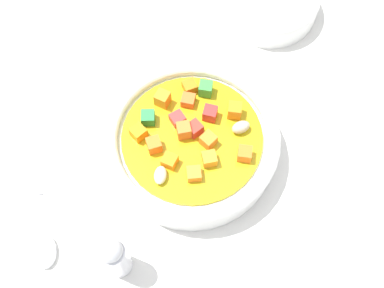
{
  "coord_description": "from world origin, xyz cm",
  "views": [
    {
      "loc": [
        8.89,
        -21.32,
        50.99
      ],
      "look_at": [
        0.0,
        0.0,
        2.15
      ],
      "focal_mm": 44.04,
      "sensor_mm": 36.0,
      "label": 1
    }
  ],
  "objects_px": {
    "soup_bowl_main": "(192,142)",
    "spoon": "(41,201)",
    "side_bowl_small": "(270,2)",
    "pepper_shaker": "(115,257)"
  },
  "relations": [
    {
      "from": "soup_bowl_main",
      "to": "spoon",
      "type": "xyz_separation_m",
      "value": [
        -0.13,
        -0.12,
        -0.02
      ]
    },
    {
      "from": "soup_bowl_main",
      "to": "side_bowl_small",
      "type": "xyz_separation_m",
      "value": [
        0.02,
        0.24,
        -0.01
      ]
    },
    {
      "from": "spoon",
      "to": "side_bowl_small",
      "type": "height_order",
      "value": "side_bowl_small"
    },
    {
      "from": "spoon",
      "to": "pepper_shaker",
      "type": "relative_size",
      "value": 2.21
    },
    {
      "from": "spoon",
      "to": "side_bowl_small",
      "type": "distance_m",
      "value": 0.39
    },
    {
      "from": "spoon",
      "to": "soup_bowl_main",
      "type": "bearing_deg",
      "value": 97.88
    },
    {
      "from": "side_bowl_small",
      "to": "soup_bowl_main",
      "type": "bearing_deg",
      "value": -93.65
    },
    {
      "from": "soup_bowl_main",
      "to": "spoon",
      "type": "relative_size",
      "value": 1.08
    },
    {
      "from": "soup_bowl_main",
      "to": "pepper_shaker",
      "type": "distance_m",
      "value": 0.15
    },
    {
      "from": "soup_bowl_main",
      "to": "spoon",
      "type": "distance_m",
      "value": 0.18
    }
  ]
}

